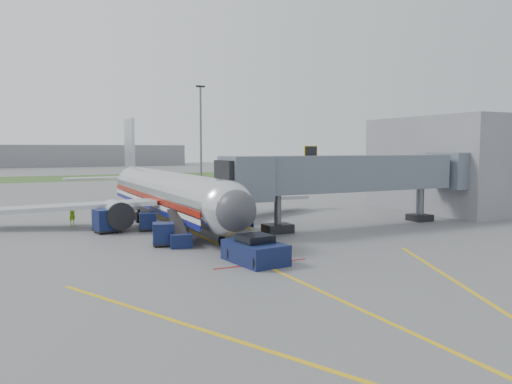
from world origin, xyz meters
name	(u,v)px	position (x,y,z in m)	size (l,w,h in m)	color
ground	(234,251)	(0.00, 0.00, 0.00)	(400.00, 400.00, 0.00)	#565659
grass_strip	(74,178)	(0.00, 90.00, 0.01)	(300.00, 25.00, 0.01)	#2D4C1E
apron_markings	(291,277)	(0.00, -7.40, 0.00)	(21.52, 50.00, 0.01)	gold
airliner	(167,192)	(0.00, 15.25, 2.65)	(32.10, 35.67, 10.25)	silver
jet_bridge	(349,175)	(12.86, 5.00, 4.47)	(25.30, 4.00, 6.90)	slate
terminal	(449,164)	(30.00, 10.00, 5.00)	(10.00, 16.00, 10.00)	slate
light_mast_right	(201,130)	(25.00, 75.00, 10.78)	(2.00, 0.44, 20.40)	#595B60
distant_terminal	(19,156)	(-10.00, 170.00, 4.00)	(120.00, 14.00, 8.00)	slate
pushback_tug	(255,251)	(-0.17, -3.50, 0.69)	(2.86, 4.22, 1.65)	#0D1B3C
baggage_cart_a	(148,221)	(-3.00, 10.64, 0.75)	(1.58, 1.58, 1.47)	#0D1B3C
baggage_cart_b	(106,221)	(-6.24, 11.08, 0.95)	(2.04, 2.04, 1.87)	#0D1B3C
baggage_cart_c	(163,234)	(-3.60, 3.86, 0.80)	(1.76, 1.76, 1.58)	#0D1B3C
belt_loader	(178,236)	(-2.49, 4.04, 0.54)	(2.07, 4.61, 2.18)	#0D1B3C
ground_power_cart	(239,221)	(4.00, 8.00, 0.65)	(1.86, 1.47, 1.31)	gold
ramp_worker	(72,213)	(-8.14, 16.84, 0.98)	(0.71, 0.47, 1.95)	#88D419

